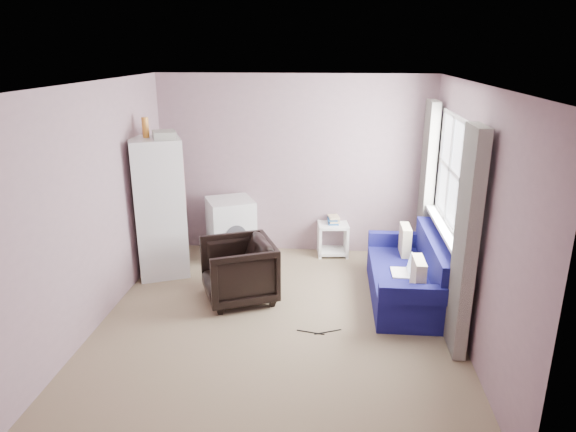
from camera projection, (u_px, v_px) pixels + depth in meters
name	position (u px, v px, depth m)	size (l,w,h in m)	color
room	(280.00, 210.00, 5.18)	(3.84, 4.24, 2.54)	#857157
armchair	(238.00, 268.00, 5.93)	(0.77, 0.73, 0.80)	black
fridge	(159.00, 207.00, 6.50)	(0.80, 0.80, 2.02)	silver
washing_machine	(231.00, 227.00, 7.14)	(0.79, 0.79, 0.84)	silver
side_table	(333.00, 236.00, 7.29)	(0.46, 0.46, 0.57)	white
sofa	(410.00, 277.00, 5.96)	(0.78, 1.71, 0.76)	navy
window_dressing	(443.00, 209.00, 5.73)	(0.17, 2.62, 2.18)	white
floor_cables	(319.00, 332.00, 5.33)	(0.46, 0.13, 0.01)	black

